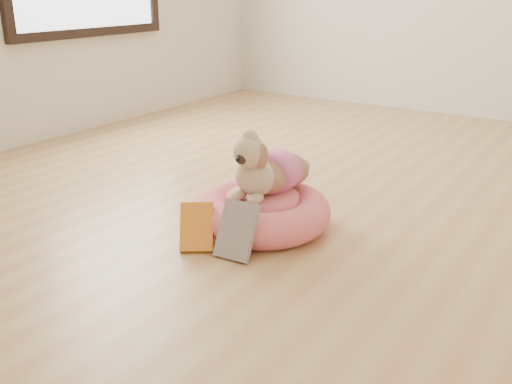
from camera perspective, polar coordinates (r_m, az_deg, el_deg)
The scene contains 5 objects.
floor at distance 2.86m, azimuth 5.63°, elevation -0.20°, with size 4.50×4.50×0.00m, color #BC814E.
pet_bed at distance 2.44m, azimuth 0.65°, elevation -1.97°, with size 0.58×0.58×0.15m.
dog at distance 2.38m, azimuth 1.08°, elevation 3.38°, with size 0.29×0.42×0.31m, color brown, non-canonical shape.
book_yellow at distance 2.26m, azimuth -5.95°, elevation -3.50°, with size 0.13×0.02×0.20m, color gold.
book_white at distance 2.18m, azimuth -1.92°, elevation -3.85°, with size 0.15×0.02×0.23m, color white.
Camera 1 is at (1.24, -2.38, 0.99)m, focal length 40.00 mm.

